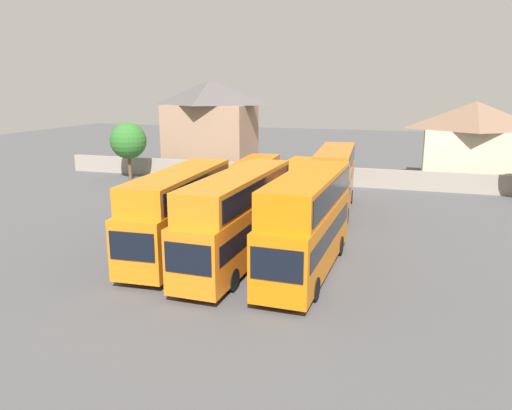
% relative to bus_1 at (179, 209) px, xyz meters
% --- Properties ---
extents(ground, '(140.00, 140.00, 0.00)m').
position_rel_bus_1_xyz_m(ground, '(3.73, 17.59, -2.70)').
color(ground, '#4C4C4F').
extents(depot_boundary_wall, '(56.00, 0.50, 1.80)m').
position_rel_bus_1_xyz_m(depot_boundary_wall, '(3.73, 22.98, -1.80)').
color(depot_boundary_wall, gray).
rests_on(depot_boundary_wall, ground).
extents(bus_1, '(3.11, 10.93, 4.79)m').
position_rel_bus_1_xyz_m(bus_1, '(0.00, 0.00, 0.00)').
color(bus_1, orange).
rests_on(bus_1, ground).
extents(bus_2, '(2.82, 11.89, 4.89)m').
position_rel_bus_1_xyz_m(bus_2, '(3.61, -0.24, 0.05)').
color(bus_2, orange).
rests_on(bus_2, ground).
extents(bus_3, '(2.89, 10.75, 5.10)m').
position_rel_bus_1_xyz_m(bus_3, '(7.45, -0.53, 0.17)').
color(bus_3, orange).
rests_on(bus_3, ground).
extents(bus_4, '(3.17, 11.47, 3.40)m').
position_rel_bus_1_xyz_m(bus_4, '(-0.08, 13.11, -0.76)').
color(bus_4, orange).
rests_on(bus_4, ground).
extents(bus_5, '(2.76, 11.06, 3.38)m').
position_rel_bus_1_xyz_m(bus_5, '(3.66, 12.69, -0.77)').
color(bus_5, orange).
rests_on(bus_5, ground).
extents(bus_6, '(3.20, 10.35, 4.80)m').
position_rel_bus_1_xyz_m(bus_6, '(6.83, 12.71, 0.00)').
color(bus_6, orange).
rests_on(bus_6, ground).
extents(house_terrace_left, '(9.90, 7.22, 10.10)m').
position_rel_bus_1_xyz_m(house_terrace_left, '(-9.97, 28.75, 2.45)').
color(house_terrace_left, '#9E7A60').
rests_on(house_terrace_left, ground).
extents(house_terrace_centre, '(9.65, 6.49, 7.99)m').
position_rel_bus_1_xyz_m(house_terrace_centre, '(18.03, 28.76, 1.38)').
color(house_terrace_centre, beige).
rests_on(house_terrace_centre, ground).
extents(tree_left_of_lot, '(3.70, 3.70, 5.84)m').
position_rel_bus_1_xyz_m(tree_left_of_lot, '(-15.43, 19.98, 1.27)').
color(tree_left_of_lot, brown).
rests_on(tree_left_of_lot, ground).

